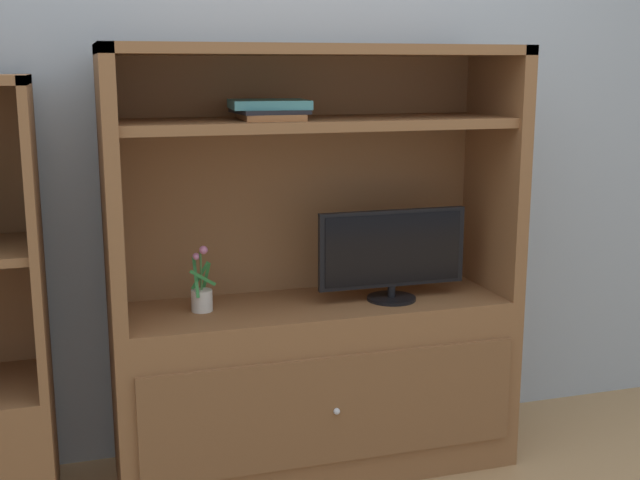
{
  "coord_description": "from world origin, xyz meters",
  "views": [
    {
      "loc": [
        -0.86,
        -2.43,
        1.53
      ],
      "look_at": [
        0.0,
        0.35,
        0.92
      ],
      "focal_mm": 45.87,
      "sensor_mm": 36.0,
      "label": 1
    }
  ],
  "objects_px": {
    "potted_plant": "(202,295)",
    "magazine_stack": "(269,109)",
    "media_console": "(316,339)",
    "tv_monitor": "(392,253)"
  },
  "relations": [
    {
      "from": "media_console",
      "to": "magazine_stack",
      "type": "relative_size",
      "value": 5.44
    },
    {
      "from": "tv_monitor",
      "to": "potted_plant",
      "type": "distance_m",
      "value": 0.73
    },
    {
      "from": "tv_monitor",
      "to": "magazine_stack",
      "type": "height_order",
      "value": "magazine_stack"
    },
    {
      "from": "potted_plant",
      "to": "magazine_stack",
      "type": "relative_size",
      "value": 0.82
    },
    {
      "from": "tv_monitor",
      "to": "magazine_stack",
      "type": "distance_m",
      "value": 0.71
    },
    {
      "from": "media_console",
      "to": "magazine_stack",
      "type": "bearing_deg",
      "value": -177.61
    },
    {
      "from": "tv_monitor",
      "to": "potted_plant",
      "type": "xyz_separation_m",
      "value": [
        -0.71,
        0.07,
        -0.13
      ]
    },
    {
      "from": "tv_monitor",
      "to": "magazine_stack",
      "type": "relative_size",
      "value": 1.95
    },
    {
      "from": "potted_plant",
      "to": "magazine_stack",
      "type": "distance_m",
      "value": 0.71
    },
    {
      "from": "media_console",
      "to": "potted_plant",
      "type": "xyz_separation_m",
      "value": [
        -0.43,
        0.01,
        0.21
      ]
    }
  ]
}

